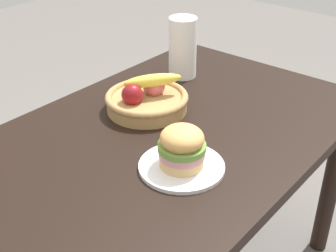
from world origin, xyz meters
The scene contains 5 objects.
dining_table centered at (0.00, 0.00, 0.65)m, with size 1.40×0.90×0.75m.
plate centered at (-0.13, -0.17, 0.76)m, with size 0.25×0.25×0.01m, color white.
sandwich centered at (-0.13, -0.17, 0.82)m, with size 0.14×0.14×0.12m.
fruit_basket centered at (0.07, 0.15, 0.79)m, with size 0.29×0.29×0.14m.
paper_towel_roll centered at (0.38, 0.23, 0.87)m, with size 0.11×0.11×0.24m, color white.
Camera 1 is at (-1.00, -0.83, 1.53)m, focal length 49.74 mm.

